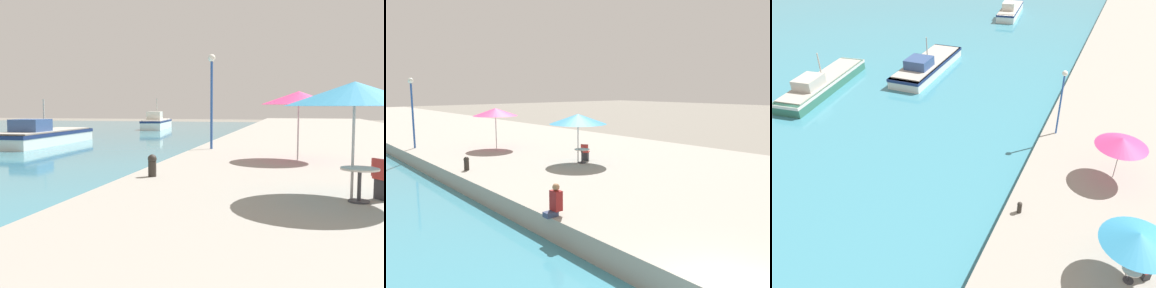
{
  "view_description": "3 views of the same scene",
  "coord_description": "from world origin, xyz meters",
  "views": [
    {
      "loc": [
        4.81,
        2.26,
        2.83
      ],
      "look_at": [
        1.5,
        16.1,
        1.6
      ],
      "focal_mm": 40.0,
      "sensor_mm": 36.0,
      "label": 1
    },
    {
      "loc": [
        -6.28,
        -2.92,
        4.7
      ],
      "look_at": [
        6.06,
        12.03,
        1.8
      ],
      "focal_mm": 35.0,
      "sensor_mm": 36.0,
      "label": 2
    },
    {
      "loc": [
        3.83,
        -0.16,
        14.21
      ],
      "look_at": [
        -4.0,
        18.0,
        1.4
      ],
      "focal_mm": 35.0,
      "sensor_mm": 36.0,
      "label": 3
    }
  ],
  "objects": [
    {
      "name": "lamppost",
      "position": [
        0.9,
        22.66,
        3.89
      ],
      "size": [
        0.36,
        0.36,
        4.56
      ],
      "color": "#28519E",
      "rests_on": "quay_promenade"
    },
    {
      "name": "cafe_chair_left",
      "position": [
        6.77,
        12.27,
        1.12
      ],
      "size": [
        0.58,
        0.58,
        0.91
      ],
      "rotation": [
        0.0,
        0.0,
        -0.94
      ],
      "color": "#2D2D33",
      "rests_on": "quay_promenade"
    },
    {
      "name": "quay_promenade",
      "position": [
        8.0,
        37.0,
        0.4
      ],
      "size": [
        16.0,
        90.0,
        0.8
      ],
      "color": "gray",
      "rests_on": "ground_plane"
    },
    {
      "name": "mooring_bollard",
      "position": [
        0.79,
        14.05,
        1.14
      ],
      "size": [
        0.26,
        0.26,
        0.65
      ],
      "color": "#2D2823",
      "rests_on": "quay_promenade"
    },
    {
      "name": "cafe_umbrella_white",
      "position": [
        4.97,
        19.06,
        3.18
      ],
      "size": [
        2.85,
        2.85,
        2.63
      ],
      "color": "#B7B7B7",
      "rests_on": "quay_promenade"
    },
    {
      "name": "cafe_umbrella_pink",
      "position": [
        6.06,
        12.03,
        3.11
      ],
      "size": [
        3.0,
        3.0,
        2.58
      ],
      "color": "#B7B7B7",
      "rests_on": "quay_promenade"
    },
    {
      "name": "person_at_quay",
      "position": [
        0.24,
        6.1,
        1.24
      ],
      "size": [
        0.55,
        0.36,
        1.01
      ],
      "color": "#333D5B",
      "rests_on": "quay_promenade"
    },
    {
      "name": "cafe_table",
      "position": [
        6.19,
        11.85,
        1.33
      ],
      "size": [
        0.8,
        0.8,
        0.74
      ],
      "color": "#333338",
      "rests_on": "quay_promenade"
    }
  ]
}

